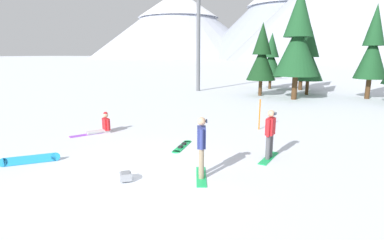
{
  "coord_description": "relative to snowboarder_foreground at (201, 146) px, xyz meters",
  "views": [
    {
      "loc": [
        4.43,
        -7.35,
        3.52
      ],
      "look_at": [
        0.46,
        3.52,
        1.0
      ],
      "focal_mm": 28.54,
      "sensor_mm": 36.0,
      "label": 1
    }
  ],
  "objects": [
    {
      "name": "pine_tree_broad",
      "position": [
        -0.83,
        18.49,
        2.36
      ],
      "size": [
        2.43,
        2.43,
        6.06
      ],
      "color": "#472D19",
      "rests_on": "ground_plane"
    },
    {
      "name": "trail_marker_pole",
      "position": [
        0.78,
        6.37,
        -0.23
      ],
      "size": [
        0.06,
        0.06,
        1.44
      ],
      "primitive_type": "cylinder",
      "color": "orange",
      "rests_on": "ground_plane"
    },
    {
      "name": "ski_lift_tower",
      "position": [
        -6.95,
        19.98,
        5.76
      ],
      "size": [
        3.12,
        0.36,
        12.0
      ],
      "color": "#595B60",
      "rests_on": "ground_plane"
    },
    {
      "name": "snowboarder_foreground",
      "position": [
        0.0,
        0.0,
        0.0
      ],
      "size": [
        0.76,
        1.49,
        1.78
      ],
      "color": "#19B259",
      "rests_on": "ground_plane"
    },
    {
      "name": "pine_tree_twin",
      "position": [
        1.97,
        17.19,
        3.6
      ],
      "size": [
        3.42,
        3.42,
        8.35
      ],
      "color": "#472D19",
      "rests_on": "ground_plane"
    },
    {
      "name": "snowboarder_background",
      "position": [
        -5.84,
        3.33,
        -0.62
      ],
      "size": [
        1.31,
        1.65,
        0.95
      ],
      "color": "#B7B7BC",
      "rests_on": "ground_plane"
    },
    {
      "name": "peak_west_ridge",
      "position": [
        -11.98,
        221.74,
        29.78
      ],
      "size": [
        121.28,
        121.28,
        58.82
      ],
      "color": "#8C93A3",
      "rests_on": "ground_plane"
    },
    {
      "name": "backpack_grey",
      "position": [
        -1.93,
        -0.98,
        -0.81
      ],
      "size": [
        0.53,
        0.56,
        0.3
      ],
      "color": "gray",
      "rests_on": "ground_plane"
    },
    {
      "name": "pine_tree_leaning",
      "position": [
        2.92,
        20.53,
        2.16
      ],
      "size": [
        2.44,
        2.44,
        5.69
      ],
      "color": "#472D19",
      "rests_on": "ground_plane"
    },
    {
      "name": "pine_tree_slender",
      "position": [
        -0.62,
        24.12,
        2.08
      ],
      "size": [
        2.34,
        2.34,
        5.56
      ],
      "color": "#472D19",
      "rests_on": "ground_plane"
    },
    {
      "name": "peak_central_summit",
      "position": [
        -92.99,
        222.8,
        25.76
      ],
      "size": [
        139.28,
        139.28,
        51.11
      ],
      "color": "#B2B7C6",
      "rests_on": "ground_plane"
    },
    {
      "name": "loose_snowboard_far_spare",
      "position": [
        -5.62,
        -0.86,
        -0.81
      ],
      "size": [
        1.47,
        1.32,
        0.26
      ],
      "color": "#1E8CD8",
      "rests_on": "ground_plane"
    },
    {
      "name": "ground_plane",
      "position": [
        -1.82,
        -0.59,
        -0.95
      ],
      "size": [
        800.0,
        800.0,
        0.0
      ],
      "primitive_type": "plane",
      "color": "silver"
    },
    {
      "name": "snowboarder_midground",
      "position": [
        1.68,
        2.32,
        -0.06
      ],
      "size": [
        0.55,
        1.52,
        1.69
      ],
      "color": "#19B259",
      "rests_on": "ground_plane"
    },
    {
      "name": "loose_snowboard_near_right",
      "position": [
        -1.62,
        2.55,
        -0.93
      ],
      "size": [
        0.39,
        1.72,
        0.09
      ],
      "color": "#19B259",
      "rests_on": "ground_plane"
    },
    {
      "name": "pine_tree_tall",
      "position": [
        7.44,
        19.53,
        2.99
      ],
      "size": [
        2.38,
        2.38,
        7.23
      ],
      "color": "#472D19",
      "rests_on": "ground_plane"
    },
    {
      "name": "pine_tree_short",
      "position": [
        2.32,
        24.11,
        3.12
      ],
      "size": [
        3.09,
        3.09,
        7.45
      ],
      "color": "#472D19",
      "rests_on": "ground_plane"
    }
  ]
}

